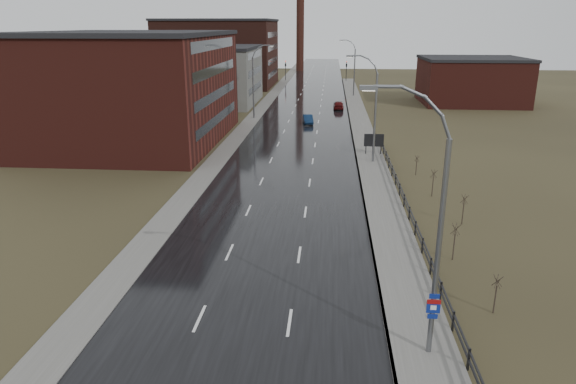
% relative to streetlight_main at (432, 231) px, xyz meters
% --- Properties ---
extents(ground, '(320.00, 320.00, 0.00)m').
position_rel_streetlight_main_xyz_m(ground, '(-8.47, -2.00, -6.06)').
color(ground, '#2D2819').
rests_on(ground, ground).
extents(road, '(14.00, 300.00, 0.06)m').
position_rel_streetlight_main_xyz_m(road, '(-8.47, 58.00, -6.03)').
color(road, black).
rests_on(road, ground).
extents(sidewalk_right, '(3.20, 180.00, 0.18)m').
position_rel_streetlight_main_xyz_m(sidewalk_right, '(0.13, 33.00, -5.97)').
color(sidewalk_right, '#595651').
rests_on(sidewalk_right, ground).
extents(curb_right, '(0.16, 180.00, 0.18)m').
position_rel_streetlight_main_xyz_m(curb_right, '(-1.39, 33.00, -5.97)').
color(curb_right, slate).
rests_on(curb_right, ground).
extents(sidewalk_left, '(2.40, 260.00, 0.12)m').
position_rel_streetlight_main_xyz_m(sidewalk_left, '(-16.67, 58.00, -6.00)').
color(sidewalk_left, '#595651').
rests_on(sidewalk_left, ground).
extents(warehouse_near, '(22.44, 28.56, 13.50)m').
position_rel_streetlight_main_xyz_m(warehouse_near, '(-29.46, 43.00, 0.70)').
color(warehouse_near, '#471914').
rests_on(warehouse_near, ground).
extents(warehouse_mid, '(16.32, 20.40, 10.50)m').
position_rel_streetlight_main_xyz_m(warehouse_mid, '(-26.46, 76.00, -0.80)').
color(warehouse_mid, slate).
rests_on(warehouse_mid, ground).
extents(warehouse_far, '(26.52, 24.48, 15.50)m').
position_rel_streetlight_main_xyz_m(warehouse_far, '(-31.47, 106.00, 1.70)').
color(warehouse_far, '#331611').
rests_on(warehouse_far, ground).
extents(building_right, '(18.36, 16.32, 8.50)m').
position_rel_streetlight_main_xyz_m(building_right, '(21.83, 80.00, -1.80)').
color(building_right, '#471914').
rests_on(building_right, ground).
extents(smokestack, '(2.70, 2.70, 30.70)m').
position_rel_streetlight_main_xyz_m(smokestack, '(-14.47, 148.00, 9.44)').
color(smokestack, '#331611').
rests_on(smokestack, ground).
extents(streetlight_main, '(3.91, 0.29, 12.11)m').
position_rel_streetlight_main_xyz_m(streetlight_main, '(0.00, 0.00, 0.00)').
color(streetlight_main, slate).
rests_on(streetlight_main, ground).
extents(streetlight_right_mid, '(3.36, 0.28, 11.35)m').
position_rel_streetlight_main_xyz_m(streetlight_right_mid, '(0.03, 34.00, -0.22)').
color(streetlight_right_mid, slate).
rests_on(streetlight_right_mid, ground).
extents(streetlight_left, '(3.36, 0.28, 11.35)m').
position_rel_streetlight_main_xyz_m(streetlight_left, '(-16.17, 60.00, -0.22)').
color(streetlight_left, slate).
rests_on(streetlight_left, ground).
extents(streetlight_right_far, '(3.36, 0.28, 11.35)m').
position_rel_streetlight_main_xyz_m(streetlight_right_far, '(0.03, 88.00, -0.22)').
color(streetlight_right_far, slate).
rests_on(streetlight_right_far, ground).
extents(guardrail, '(0.10, 53.05, 1.10)m').
position_rel_streetlight_main_xyz_m(guardrail, '(1.83, 16.32, -5.35)').
color(guardrail, black).
rests_on(guardrail, ground).
extents(shrub_b, '(0.51, 0.54, 2.15)m').
position_rel_streetlight_main_xyz_m(shrub_b, '(4.33, 3.88, -4.92)').
color(shrub_b, '#382D23').
rests_on(shrub_b, ground).
extents(shrub_c, '(0.58, 0.61, 2.45)m').
position_rel_streetlight_main_xyz_m(shrub_c, '(3.62, 10.17, -4.76)').
color(shrub_c, '#382D23').
rests_on(shrub_c, ground).
extents(shrub_d, '(0.55, 0.58, 2.33)m').
position_rel_streetlight_main_xyz_m(shrub_d, '(5.67, 16.48, -4.82)').
color(shrub_d, '#382D23').
rests_on(shrub_d, ground).
extents(shrub_e, '(0.57, 0.60, 2.39)m').
position_rel_streetlight_main_xyz_m(shrub_e, '(4.63, 22.97, -4.79)').
color(shrub_e, '#382D23').
rests_on(shrub_e, ground).
extents(shrub_f, '(0.48, 0.50, 2.00)m').
position_rel_streetlight_main_xyz_m(shrub_f, '(4.25, 29.60, -5.00)').
color(shrub_f, '#382D23').
rests_on(shrub_f, ground).
extents(billboard, '(2.23, 0.17, 2.50)m').
position_rel_streetlight_main_xyz_m(billboard, '(0.63, 37.42, -4.36)').
color(billboard, black).
rests_on(billboard, ground).
extents(traffic_light_left, '(0.58, 2.73, 5.30)m').
position_rel_streetlight_main_xyz_m(traffic_light_left, '(-16.47, 118.00, -1.46)').
color(traffic_light_left, black).
rests_on(traffic_light_left, ground).
extents(traffic_light_right, '(0.58, 2.73, 5.30)m').
position_rel_streetlight_main_xyz_m(traffic_light_right, '(-0.47, 118.00, -1.46)').
color(traffic_light_right, black).
rests_on(traffic_light_right, ground).
extents(car_near, '(1.89, 4.09, 1.30)m').
position_rel_streetlight_main_xyz_m(car_near, '(-7.74, 56.40, -5.41)').
color(car_near, '#0C1F3E').
rests_on(car_near, ground).
extents(car_far, '(1.81, 4.37, 1.48)m').
position_rel_streetlight_main_xyz_m(car_far, '(-2.97, 70.56, -5.32)').
color(car_far, '#490C0C').
rests_on(car_far, ground).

